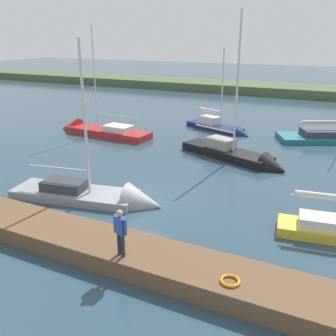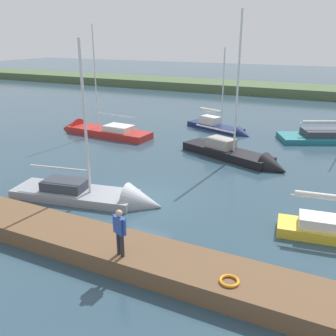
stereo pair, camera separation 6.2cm
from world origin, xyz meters
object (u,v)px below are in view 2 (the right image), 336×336
(sailboat_outer_mooring, at_px, (221,129))
(sailboat_far_left, at_px, (102,198))
(person_on_dock, at_px, (120,229))
(life_ring_buoy, at_px, (229,281))
(sailboat_far_right, at_px, (239,157))
(sailboat_near_dock, at_px, (97,132))

(sailboat_outer_mooring, bearing_deg, sailboat_far_left, -71.28)
(person_on_dock, bearing_deg, sailboat_far_left, 62.64)
(sailboat_outer_mooring, bearing_deg, life_ring_buoy, -50.00)
(life_ring_buoy, xyz_separation_m, sailboat_far_right, (3.74, -14.15, -0.50))
(sailboat_far_right, xyz_separation_m, person_on_dock, (0.21, 14.35, 1.49))
(sailboat_near_dock, height_order, sailboat_far_left, sailboat_near_dock)
(life_ring_buoy, bearing_deg, sailboat_far_left, -28.93)
(sailboat_near_dock, distance_m, person_on_dock, 20.77)
(sailboat_far_left, distance_m, person_on_dock, 6.55)
(sailboat_far_right, distance_m, sailboat_near_dock, 13.30)
(sailboat_outer_mooring, xyz_separation_m, person_on_dock, (-3.60, 21.96, 1.58))
(sailboat_outer_mooring, height_order, person_on_dock, sailboat_outer_mooring)
(sailboat_outer_mooring, distance_m, person_on_dock, 22.31)
(sailboat_outer_mooring, xyz_separation_m, sailboat_far_left, (0.65, 17.23, 0.01))
(sailboat_far_right, bearing_deg, sailboat_near_dock, -167.11)
(life_ring_buoy, height_order, sailboat_far_right, sailboat_far_right)
(life_ring_buoy, height_order, sailboat_outer_mooring, sailboat_outer_mooring)
(sailboat_near_dock, relative_size, sailboat_far_left, 1.11)
(sailboat_near_dock, bearing_deg, sailboat_far_right, 175.56)
(sailboat_near_dock, xyz_separation_m, person_on_dock, (-12.97, 16.14, 1.61))
(sailboat_near_dock, bearing_deg, person_on_dock, 132.06)
(sailboat_far_right, xyz_separation_m, sailboat_far_left, (4.46, 9.62, -0.09))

